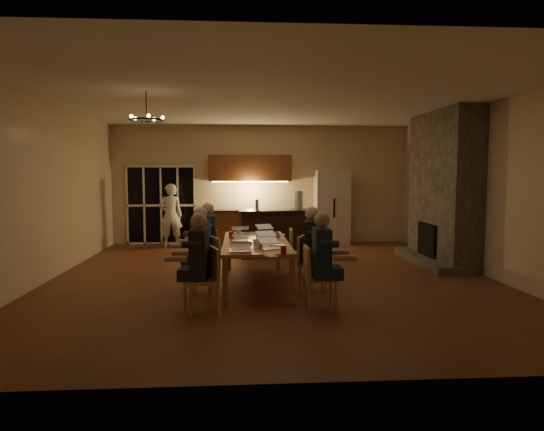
{
  "coord_description": "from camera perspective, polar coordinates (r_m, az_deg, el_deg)",
  "views": [
    {
      "loc": [
        -0.59,
        -8.75,
        1.92
      ],
      "look_at": [
        0.02,
        0.3,
        1.12
      ],
      "focal_mm": 32.0,
      "sensor_mm": 36.0,
      "label": 1
    }
  ],
  "objects": [
    {
      "name": "floor",
      "position": [
        8.98,
        -0.0,
        -7.32
      ],
      "size": [
        9.0,
        9.0,
        0.0
      ],
      "primitive_type": "plane",
      "color": "brown",
      "rests_on": "ground"
    },
    {
      "name": "back_wall",
      "position": [
        13.29,
        -1.32,
        3.64
      ],
      "size": [
        8.0,
        0.04,
        3.2
      ],
      "primitive_type": "cube",
      "color": "tan",
      "rests_on": "ground"
    },
    {
      "name": "left_wall",
      "position": [
        9.4,
        -25.27,
        2.6
      ],
      "size": [
        0.04,
        9.0,
        3.2
      ],
      "primitive_type": "cube",
      "color": "tan",
      "rests_on": "ground"
    },
    {
      "name": "right_wall",
      "position": [
        9.9,
        23.93,
        2.74
      ],
      "size": [
        0.04,
        9.0,
        3.2
      ],
      "primitive_type": "cube",
      "color": "tan",
      "rests_on": "ground"
    },
    {
      "name": "ceiling",
      "position": [
        8.87,
        -0.0,
        13.46
      ],
      "size": [
        8.0,
        9.0,
        0.04
      ],
      "primitive_type": "cube",
      "color": "white",
      "rests_on": "back_wall"
    },
    {
      "name": "french_doors",
      "position": [
        13.42,
        -12.91,
        1.17
      ],
      "size": [
        1.86,
        0.08,
        2.1
      ],
      "primitive_type": "cube",
      "color": "black",
      "rests_on": "ground"
    },
    {
      "name": "fireplace",
      "position": [
        10.84,
        19.48,
        3.05
      ],
      "size": [
        0.58,
        2.5,
        3.2
      ],
      "primitive_type": "cube",
      "color": "#645C4F",
      "rests_on": "ground"
    },
    {
      "name": "kitchenette",
      "position": [
        12.97,
        -2.58,
        1.83
      ],
      "size": [
        2.24,
        0.68,
        2.4
      ],
      "primitive_type": null,
      "color": "brown",
      "rests_on": "ground"
    },
    {
      "name": "refrigerator",
      "position": [
        13.17,
        7.04,
        0.98
      ],
      "size": [
        0.9,
        0.68,
        2.0
      ],
      "primitive_type": "cube",
      "color": "beige",
      "rests_on": "ground"
    },
    {
      "name": "dining_table",
      "position": [
        8.38,
        -1.93,
        -5.59
      ],
      "size": [
        1.1,
        2.71,
        0.75
      ],
      "primitive_type": "cube",
      "color": "#C6804F",
      "rests_on": "ground"
    },
    {
      "name": "bar_island",
      "position": [
        11.15,
        0.53,
        -2.09
      ],
      "size": [
        1.85,
        0.88,
        1.08
      ],
      "primitive_type": "cube",
      "rotation": [
        0.0,
        0.0,
        0.11
      ],
      "color": "black",
      "rests_on": "ground"
    },
    {
      "name": "chair_left_near",
      "position": [
        6.79,
        -8.41,
        -7.56
      ],
      "size": [
        0.55,
        0.55,
        0.89
      ],
      "primitive_type": null,
      "rotation": [
        0.0,
        0.0,
        -1.27
      ],
      "color": "tan",
      "rests_on": "ground"
    },
    {
      "name": "chair_left_mid",
      "position": [
        7.84,
        -8.07,
        -5.87
      ],
      "size": [
        0.56,
        0.56,
        0.89
      ],
      "primitive_type": null,
      "rotation": [
        0.0,
        0.0,
        -1.23
      ],
      "color": "tan",
      "rests_on": "ground"
    },
    {
      "name": "chair_left_far",
      "position": [
        8.98,
        -8.0,
        -4.48
      ],
      "size": [
        0.55,
        0.55,
        0.89
      ],
      "primitive_type": null,
      "rotation": [
        0.0,
        0.0,
        -1.29
      ],
      "color": "tan",
      "rests_on": "ground"
    },
    {
      "name": "chair_right_near",
      "position": [
        6.92,
        5.74,
        -7.3
      ],
      "size": [
        0.44,
        0.44,
        0.89
      ],
      "primitive_type": null,
      "rotation": [
        0.0,
        0.0,
        1.58
      ],
      "color": "tan",
      "rests_on": "ground"
    },
    {
      "name": "chair_right_mid",
      "position": [
        7.97,
        4.84,
        -5.65
      ],
      "size": [
        0.56,
        0.56,
        0.89
      ],
      "primitive_type": null,
      "rotation": [
        0.0,
        0.0,
        1.24
      ],
      "color": "tan",
      "rests_on": "ground"
    },
    {
      "name": "chair_right_far",
      "position": [
        9.0,
        3.53,
        -4.42
      ],
      "size": [
        0.46,
        0.46,
        0.89
      ],
      "primitive_type": null,
      "rotation": [
        0.0,
        0.0,
        1.53
      ],
      "color": "tan",
      "rests_on": "ground"
    },
    {
      "name": "person_left_near",
      "position": [
        6.79,
        -8.54,
        -5.45
      ],
      "size": [
        0.64,
        0.64,
        1.38
      ],
      "primitive_type": null,
      "rotation": [
        0.0,
        0.0,
        -1.65
      ],
      "color": "#22232C",
      "rests_on": "ground"
    },
    {
      "name": "person_right_near",
      "position": [
        6.82,
        5.86,
        -5.38
      ],
      "size": [
        0.61,
        0.61,
        1.38
      ],
      "primitive_type": null,
      "rotation": [
        0.0,
        0.0,
        1.56
      ],
      "color": "#1D2D4A",
      "rests_on": "ground"
    },
    {
      "name": "person_left_mid",
      "position": [
        7.91,
        -8.36,
        -3.97
      ],
      "size": [
        0.71,
        0.71,
        1.38
      ],
      "primitive_type": null,
      "rotation": [
        0.0,
        0.0,
        -1.77
      ],
      "color": "#393F44",
      "rests_on": "ground"
    },
    {
      "name": "person_right_mid",
      "position": [
        7.89,
        4.69,
        -3.95
      ],
      "size": [
        0.7,
        0.7,
        1.38
      ],
      "primitive_type": null,
      "rotation": [
        0.0,
        0.0,
        1.39
      ],
      "color": "#22232C",
      "rests_on": "ground"
    },
    {
      "name": "person_left_far",
      "position": [
        8.92,
        -7.51,
        -2.95
      ],
      "size": [
        0.69,
        0.69,
        1.38
      ],
      "primitive_type": null,
      "rotation": [
        0.0,
        0.0,
        -1.41
      ],
      "color": "#1D2D4A",
      "rests_on": "ground"
    },
    {
      "name": "standing_person",
      "position": [
        12.74,
        -11.84,
        -0.02
      ],
      "size": [
        0.68,
        0.53,
        1.65
      ],
      "primitive_type": "imported",
      "rotation": [
        0.0,
        0.0,
        3.39
      ],
      "color": "white",
      "rests_on": "ground"
    },
    {
      "name": "chandelier",
      "position": [
        8.01,
        -14.55,
        10.82
      ],
      "size": [
        0.53,
        0.53,
        0.03
      ],
      "primitive_type": "torus",
      "color": "black",
      "rests_on": "ceiling"
    },
    {
      "name": "laptop_a",
      "position": [
        7.22,
        -3.76,
        -3.39
      ],
      "size": [
        0.34,
        0.3,
        0.23
      ],
      "primitive_type": null,
      "rotation": [
        0.0,
        0.0,
        3.21
      ],
      "color": "silver",
      "rests_on": "dining_table"
    },
    {
      "name": "laptop_b",
      "position": [
        7.45,
        -0.1,
        -3.12
      ],
      "size": [
        0.4,
        0.38,
        0.23
      ],
      "primitive_type": null,
      "rotation": [
        0.0,
        0.0,
        0.38
      ],
      "color": "silver",
      "rests_on": "dining_table"
    },
    {
      "name": "laptop_c",
      "position": [
        8.34,
        -3.73,
        -2.26
      ],
      "size": [
        0.36,
        0.32,
        0.23
      ],
      "primitive_type": null,
      "rotation": [
        0.0,
        0.0,
        3.28
      ],
      "color": "silver",
      "rests_on": "dining_table"
    },
    {
      "name": "laptop_d",
      "position": [
        8.27,
        -0.53,
        -2.31
      ],
      "size": [
        0.37,
        0.34,
        0.23
      ],
      "primitive_type": null,
      "rotation": [
        0.0,
        0.0,
        0.22
      ],
      "color": "silver",
      "rests_on": "dining_table"
    },
    {
      "name": "laptop_e",
      "position": [
        9.38,
        -3.77,
        -1.45
      ],
      "size": [
        0.33,
        0.29,
        0.23
      ],
      "primitive_type": null,
      "rotation": [
        0.0,
        0.0,
        3.18
      ],
      "color": "silver",
      "rests_on": "dining_table"
    },
    {
      "name": "laptop_f",
      "position": [
        9.38,
        -0.67,
        -1.44
      ],
      "size": [
        0.4,
        0.37,
        0.23
      ],
      "primitive_type": null,
      "rotation": [
        0.0,
        0.0,
        0.34
      ],
      "color": "silver",
      "rests_on": "dining_table"
    },
    {
      "name": "mug_front",
      "position": [
        7.91,
        -1.93,
        -3.11
      ],
      "size": [
        0.09,
        0.09,
        0.1
      ],
      "primitive_type": "cylinder",
      "color": "white",
      "rests_on": "dining_table"
    },
    {
      "name": "mug_mid",
      "position": [
        8.86,
        -1.6,
        -2.23
      ],
      "size": [
        0.08,
        0.08,
        0.1
      ],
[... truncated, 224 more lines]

